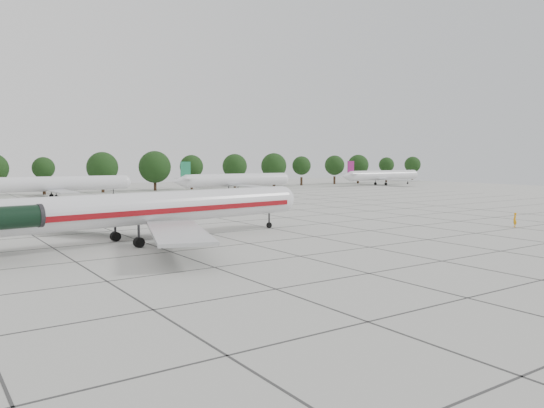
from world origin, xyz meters
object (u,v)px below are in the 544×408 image
at_px(bg_airliner_c, 58,184).
at_px(bg_airliner_d, 236,180).
at_px(bg_airliner_e, 383,176).
at_px(main_airliner, 132,209).
at_px(ground_crew, 515,220).

bearing_deg(bg_airliner_c, bg_airliner_d, -5.33).
height_order(bg_airliner_d, bg_airliner_e, same).
xyz_separation_m(bg_airliner_d, bg_airliner_e, (55.18, 5.16, 0.00)).
xyz_separation_m(main_airliner, ground_crew, (41.50, -13.69, -2.46)).
distance_m(bg_airliner_c, bg_airliner_d, 40.14).
xyz_separation_m(main_airliner, bg_airliner_d, (47.53, 61.22, -0.41)).
bearing_deg(ground_crew, bg_airliner_e, -170.28).
relative_size(bg_airliner_c, bg_airliner_d, 1.00).
relative_size(ground_crew, bg_airliner_c, 0.06).
bearing_deg(main_airliner, bg_airliner_e, 25.90).
height_order(main_airliner, bg_airliner_d, main_airliner).
relative_size(bg_airliner_d, bg_airliner_e, 1.00).
bearing_deg(bg_airliner_c, ground_crew, -66.66).
xyz_separation_m(ground_crew, bg_airliner_d, (6.04, 74.91, 2.05)).
bearing_deg(bg_airliner_d, bg_airliner_c, 174.67).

